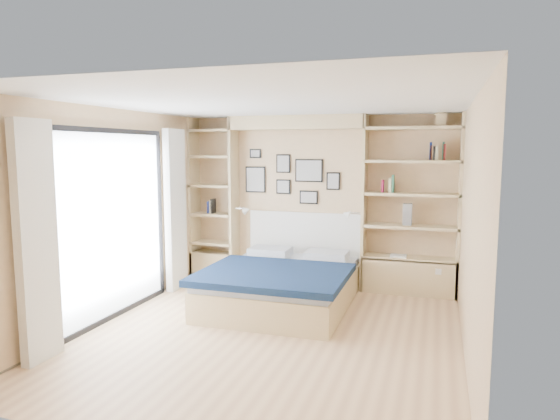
% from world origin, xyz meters
% --- Properties ---
extents(ground, '(4.50, 4.50, 0.00)m').
position_xyz_m(ground, '(0.00, 0.00, 0.00)').
color(ground, '#D8AF7E').
rests_on(ground, ground).
extents(room_shell, '(4.50, 4.50, 4.50)m').
position_xyz_m(room_shell, '(-0.39, 1.52, 1.08)').
color(room_shell, tan).
rests_on(room_shell, ground).
extents(bed, '(1.79, 2.31, 1.07)m').
position_xyz_m(bed, '(-0.19, 1.04, 0.28)').
color(bed, tan).
rests_on(bed, ground).
extents(photo_gallery, '(1.48, 0.02, 0.82)m').
position_xyz_m(photo_gallery, '(-0.45, 2.22, 1.60)').
color(photo_gallery, black).
rests_on(photo_gallery, ground).
extents(reading_lamps, '(1.92, 0.12, 0.15)m').
position_xyz_m(reading_lamps, '(-0.30, 2.00, 1.10)').
color(reading_lamps, silver).
rests_on(reading_lamps, ground).
extents(shelf_decor, '(3.52, 0.23, 2.03)m').
position_xyz_m(shelf_decor, '(1.09, 2.07, 1.71)').
color(shelf_decor, '#A61743').
rests_on(shelf_decor, ground).
extents(deck, '(3.20, 4.00, 0.05)m').
position_xyz_m(deck, '(-3.60, 0.00, 0.00)').
color(deck, '#6D6350').
rests_on(deck, ground).
extents(deck_chair, '(0.76, 0.96, 0.85)m').
position_xyz_m(deck_chair, '(-3.54, 0.21, 0.40)').
color(deck_chair, tan).
rests_on(deck_chair, ground).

